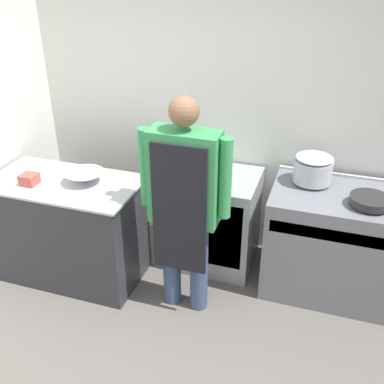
{
  "coord_description": "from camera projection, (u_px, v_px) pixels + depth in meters",
  "views": [
    {
      "loc": [
        0.98,
        -1.81,
        2.56
      ],
      "look_at": [
        0.05,
        1.02,
        0.96
      ],
      "focal_mm": 42.0,
      "sensor_mm": 36.0,
      "label": 1
    }
  ],
  "objects": [
    {
      "name": "fridge_unit",
      "position": [
        217.0,
        220.0,
        4.03
      ],
      "size": [
        0.69,
        0.63,
        0.87
      ],
      "color": "#93999E",
      "rests_on": "ground_plane"
    },
    {
      "name": "stock_pot",
      "position": [
        313.0,
        168.0,
        3.58
      ],
      "size": [
        0.3,
        0.3,
        0.23
      ],
      "color": "#B2B5BC",
      "rests_on": "stove"
    },
    {
      "name": "prep_counter",
      "position": [
        71.0,
        229.0,
        3.85
      ],
      "size": [
        1.24,
        0.67,
        0.91
      ],
      "color": "#2D2D33",
      "rests_on": "ground_plane"
    },
    {
      "name": "person_cook",
      "position": [
        184.0,
        197.0,
        3.23
      ],
      "size": [
        0.68,
        0.24,
        1.74
      ],
      "color": "#38476B",
      "rests_on": "ground_plane"
    },
    {
      "name": "wall_back",
      "position": [
        217.0,
        108.0,
        3.93
      ],
      "size": [
        8.0,
        0.05,
        2.7
      ],
      "color": "silver",
      "rests_on": "ground_plane"
    },
    {
      "name": "saute_pan",
      "position": [
        370.0,
        200.0,
        3.29
      ],
      "size": [
        0.3,
        0.3,
        0.06
      ],
      "color": "#262628",
      "rests_on": "stove"
    },
    {
      "name": "stove",
      "position": [
        332.0,
        242.0,
        3.69
      ],
      "size": [
        1.04,
        0.71,
        0.92
      ],
      "color": "slate",
      "rests_on": "ground_plane"
    },
    {
      "name": "mixing_bowl",
      "position": [
        85.0,
        177.0,
        3.6
      ],
      "size": [
        0.32,
        0.32,
        0.09
      ],
      "color": "#B2B5BC",
      "rests_on": "prep_counter"
    },
    {
      "name": "plastic_tub",
      "position": [
        29.0,
        179.0,
        3.57
      ],
      "size": [
        0.12,
        0.12,
        0.09
      ],
      "color": "#B24C3F",
      "rests_on": "prep_counter"
    }
  ]
}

